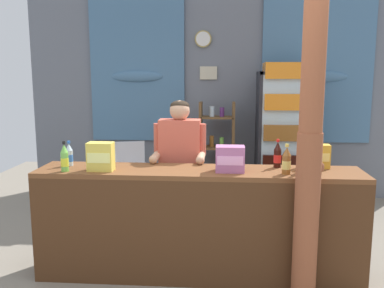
# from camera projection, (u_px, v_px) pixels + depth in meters

# --- Properties ---
(ground_plane) EXTENTS (7.59, 7.59, 0.00)m
(ground_plane) POSITION_uv_depth(u_px,v_px,m) (207.00, 242.00, 4.40)
(ground_plane) COLOR gray
(back_wall_curtained) EXTENTS (5.22, 0.22, 2.81)m
(back_wall_curtained) POSITION_uv_depth(u_px,v_px,m) (215.00, 94.00, 5.93)
(back_wall_curtained) COLOR slate
(back_wall_curtained) RESTS_ON ground
(stall_counter) EXTENTS (2.75, 0.49, 0.94)m
(stall_counter) POSITION_uv_depth(u_px,v_px,m) (198.00, 216.00, 3.49)
(stall_counter) COLOR brown
(stall_counter) RESTS_ON ground
(timber_post) EXTENTS (0.21, 0.19, 2.63)m
(timber_post) POSITION_uv_depth(u_px,v_px,m) (310.00, 140.00, 3.07)
(timber_post) COLOR #995133
(timber_post) RESTS_ON ground
(drink_fridge) EXTENTS (0.70, 0.61, 1.88)m
(drink_fridge) POSITION_uv_depth(u_px,v_px,m) (284.00, 130.00, 5.43)
(drink_fridge) COLOR #232328
(drink_fridge) RESTS_ON ground
(bottle_shelf_rack) EXTENTS (0.48, 0.28, 1.37)m
(bottle_shelf_rack) POSITION_uv_depth(u_px,v_px,m) (217.00, 150.00, 5.69)
(bottle_shelf_rack) COLOR brown
(bottle_shelf_rack) RESTS_ON ground
(plastic_lawn_chair) EXTENTS (0.55, 0.55, 0.86)m
(plastic_lawn_chair) POSITION_uv_depth(u_px,v_px,m) (130.00, 171.00, 5.46)
(plastic_lawn_chair) COLOR silver
(plastic_lawn_chair) RESTS_ON ground
(shopkeeper) EXTENTS (0.50, 0.42, 1.50)m
(shopkeeper) POSITION_uv_depth(u_px,v_px,m) (180.00, 159.00, 4.01)
(shopkeeper) COLOR #28282D
(shopkeeper) RESTS_ON ground
(soda_bottle_orange_soda) EXTENTS (0.09, 0.09, 0.28)m
(soda_bottle_orange_soda) POSITION_uv_depth(u_px,v_px,m) (306.00, 158.00, 3.42)
(soda_bottle_orange_soda) COLOR orange
(soda_bottle_orange_soda) RESTS_ON stall_counter
(soda_bottle_water) EXTENTS (0.06, 0.06, 0.22)m
(soda_bottle_water) POSITION_uv_depth(u_px,v_px,m) (69.00, 155.00, 3.67)
(soda_bottle_water) COLOR silver
(soda_bottle_water) RESTS_ON stall_counter
(soda_bottle_lime_soda) EXTENTS (0.06, 0.06, 0.25)m
(soda_bottle_lime_soda) POSITION_uv_depth(u_px,v_px,m) (65.00, 159.00, 3.45)
(soda_bottle_lime_soda) COLOR #75C64C
(soda_bottle_lime_soda) RESTS_ON stall_counter
(soda_bottle_cola) EXTENTS (0.06, 0.06, 0.25)m
(soda_bottle_cola) POSITION_uv_depth(u_px,v_px,m) (277.00, 155.00, 3.60)
(soda_bottle_cola) COLOR black
(soda_bottle_cola) RESTS_ON stall_counter
(soda_bottle_iced_tea) EXTENTS (0.07, 0.07, 0.25)m
(soda_bottle_iced_tea) POSITION_uv_depth(u_px,v_px,m) (286.00, 161.00, 3.36)
(soda_bottle_iced_tea) COLOR brown
(soda_bottle_iced_tea) RESTS_ON stall_counter
(snack_box_wafer) EXTENTS (0.24, 0.16, 0.21)m
(snack_box_wafer) POSITION_uv_depth(u_px,v_px,m) (230.00, 159.00, 3.44)
(snack_box_wafer) COLOR #B76699
(snack_box_wafer) RESTS_ON stall_counter
(snack_box_instant_noodle) EXTENTS (0.21, 0.13, 0.24)m
(snack_box_instant_noodle) POSITION_uv_depth(u_px,v_px,m) (101.00, 157.00, 3.48)
(snack_box_instant_noodle) COLOR #EAD14C
(snack_box_instant_noodle) RESTS_ON stall_counter
(snack_box_choco_powder) EXTENTS (0.23, 0.11, 0.20)m
(snack_box_choco_powder) POSITION_uv_depth(u_px,v_px,m) (316.00, 156.00, 3.59)
(snack_box_choco_powder) COLOR gold
(snack_box_choco_powder) RESTS_ON stall_counter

